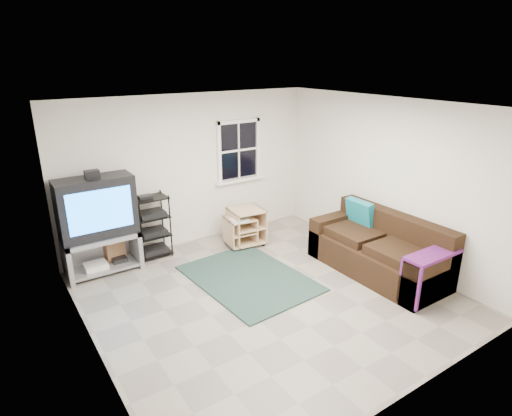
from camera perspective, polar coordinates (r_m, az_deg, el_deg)
room at (r=7.85m, az=-2.31°, el=7.17°), size 4.60×4.62×4.60m
tv_unit at (r=6.81m, az=-20.37°, el=-1.21°), size 1.10×0.55×1.62m
av_rack at (r=7.25m, az=-13.61°, el=-2.86°), size 0.53×0.39×1.06m
side_table_left at (r=7.57m, az=-1.44°, el=-2.22°), size 0.61×0.61×0.65m
side_table_right at (r=7.49m, az=-2.22°, el=-2.84°), size 0.53×0.53×0.55m
sofa at (r=6.85m, az=16.16°, el=-5.52°), size 0.95×2.15×0.98m
shag_rug at (r=6.52m, az=-0.95°, el=-9.33°), size 1.56×2.06×0.02m
paper_bag at (r=7.24m, az=-18.31°, el=-5.52°), size 0.31×0.22×0.43m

